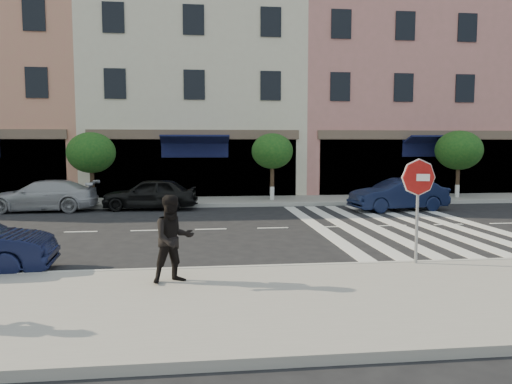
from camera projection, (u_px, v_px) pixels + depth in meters
name	position (u px, v px, depth m)	size (l,w,h in m)	color
ground	(215.00, 258.00, 11.91)	(120.00, 120.00, 0.00)	black
sidewalk_near	(224.00, 305.00, 8.20)	(60.00, 4.50, 0.15)	gray
sidewalk_far	(207.00, 202.00, 22.78)	(60.00, 3.00, 0.15)	gray
building_centre	(195.00, 94.00, 28.12)	(11.00, 9.00, 11.00)	beige
building_east_mid	(399.00, 79.00, 29.43)	(13.00, 9.00, 13.00)	tan
street_tree_wb	(91.00, 153.00, 21.78)	(2.10, 2.10, 3.06)	#473323
street_tree_c	(272.00, 151.00, 22.71)	(1.90, 1.90, 3.04)	#473323
street_tree_ea	(459.00, 150.00, 23.76)	(2.20, 2.20, 3.19)	#473323
stop_sign	(418.00, 187.00, 10.58)	(0.77, 0.25, 2.26)	gray
walker	(173.00, 239.00, 9.21)	(0.79, 0.62, 1.63)	black
car_far_left	(42.00, 196.00, 20.07)	(1.75, 4.31, 1.25)	#A6A5AB
car_far_mid	(150.00, 194.00, 20.57)	(1.55, 3.84, 1.31)	black
car_far_right	(398.00, 195.00, 20.26)	(1.38, 3.95, 1.30)	black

